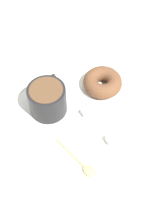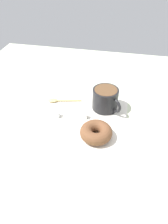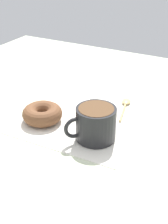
# 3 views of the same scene
# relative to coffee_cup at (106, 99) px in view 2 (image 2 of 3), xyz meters

# --- Properties ---
(ground_plane) EXTENTS (1.20, 1.20, 0.02)m
(ground_plane) POSITION_rel_coffee_cup_xyz_m (0.09, -0.04, -0.05)
(ground_plane) COLOR beige
(napkin) EXTENTS (0.30, 0.30, 0.00)m
(napkin) POSITION_rel_coffee_cup_xyz_m (0.06, -0.07, -0.04)
(napkin) COLOR white
(napkin) RESTS_ON ground_plane
(coffee_cup) EXTENTS (0.10, 0.11, 0.08)m
(coffee_cup) POSITION_rel_coffee_cup_xyz_m (0.00, 0.00, 0.00)
(coffee_cup) COLOR black
(coffee_cup) RESTS_ON napkin
(donut) EXTENTS (0.10, 0.10, 0.04)m
(donut) POSITION_rel_coffee_cup_xyz_m (0.15, -0.01, -0.02)
(donut) COLOR brown
(donut) RESTS_ON napkin
(spoon) EXTENTS (0.04, 0.13, 0.01)m
(spoon) POSITION_rel_coffee_cup_xyz_m (-0.00, -0.18, -0.04)
(spoon) COLOR #D8B772
(spoon) RESTS_ON napkin
(sugar_cube) EXTENTS (0.02, 0.02, 0.02)m
(sugar_cube) POSITION_rel_coffee_cup_xyz_m (0.07, -0.06, -0.03)
(sugar_cube) COLOR white
(sugar_cube) RESTS_ON napkin
(sugar_cube_extra) EXTENTS (0.02, 0.02, 0.02)m
(sugar_cube_extra) POSITION_rel_coffee_cup_xyz_m (0.08, -0.16, -0.03)
(sugar_cube_extra) COLOR white
(sugar_cube_extra) RESTS_ON napkin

